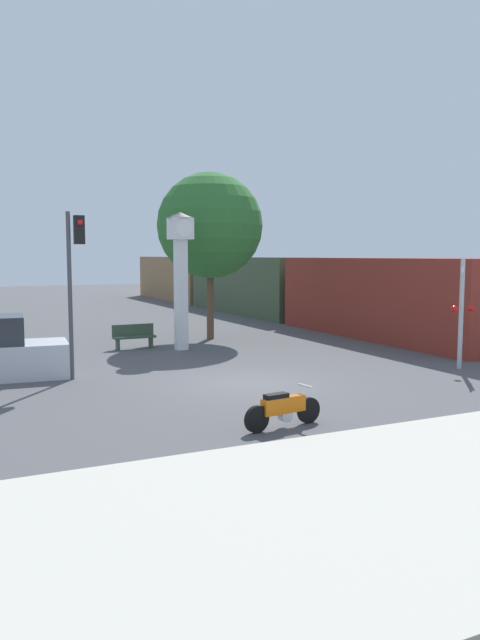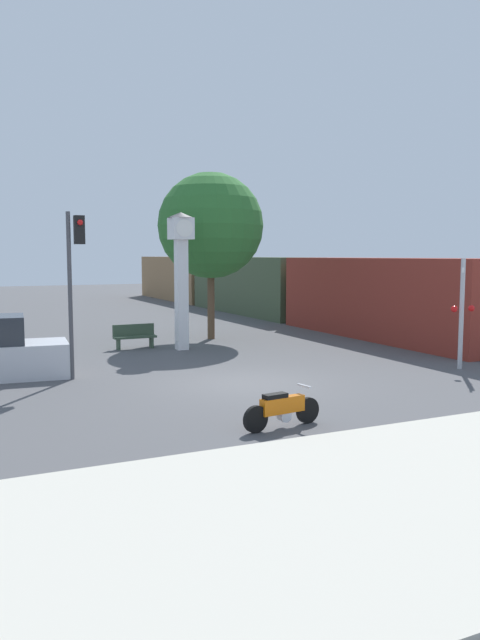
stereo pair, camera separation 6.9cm
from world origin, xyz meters
The scene contains 9 objects.
ground_plane centered at (0.00, 0.00, 0.00)m, with size 120.00×120.00×0.00m, color #4C4C4F.
sidewalk_strip centered at (0.00, -8.35, 0.05)m, with size 36.00×6.00×0.10m.
motorcycle centered at (-1.29, -4.35, 0.40)m, with size 1.87×0.45×0.83m.
clock_tower centered at (0.49, 6.59, 3.31)m, with size 0.95×0.95×5.09m.
freight_train centered at (9.51, 18.95, 1.70)m, with size 2.80×38.08×3.40m.
traffic_light centered at (-4.11, 2.61, 3.23)m, with size 0.50×0.35×4.73m.
railroad_crossing_signal centered at (6.98, -0.84, 1.88)m, with size 0.90×0.82×3.42m.
street_tree centered at (2.63, 8.89, 4.73)m, with size 4.38×4.38×6.93m.
bench centered at (-1.05, 7.56, 0.49)m, with size 1.60×0.44×0.92m.
Camera 2 is at (-7.36, -15.25, 3.52)m, focal length 35.00 mm.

